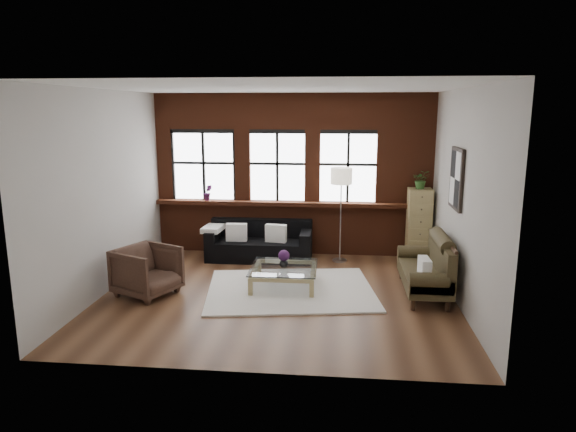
# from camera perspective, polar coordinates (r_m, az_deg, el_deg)

# --- Properties ---
(floor) EXTENTS (5.50, 5.50, 0.00)m
(floor) POSITION_cam_1_polar(r_m,az_deg,el_deg) (8.27, -1.12, -8.66)
(floor) COLOR #4C2D1C
(floor) RESTS_ON ground
(ceiling) EXTENTS (5.50, 5.50, 0.00)m
(ceiling) POSITION_cam_1_polar(r_m,az_deg,el_deg) (7.76, -1.22, 14.08)
(ceiling) COLOR white
(ceiling) RESTS_ON ground
(wall_back) EXTENTS (5.50, 0.00, 5.50)m
(wall_back) POSITION_cam_1_polar(r_m,az_deg,el_deg) (10.32, 0.52, 4.61)
(wall_back) COLOR #B1ACA5
(wall_back) RESTS_ON ground
(wall_front) EXTENTS (5.50, 0.00, 5.50)m
(wall_front) POSITION_cam_1_polar(r_m,az_deg,el_deg) (5.43, -4.36, -1.98)
(wall_front) COLOR #B1ACA5
(wall_front) RESTS_ON ground
(wall_left) EXTENTS (0.00, 5.00, 5.00)m
(wall_left) POSITION_cam_1_polar(r_m,az_deg,el_deg) (8.63, -19.63, 2.51)
(wall_left) COLOR #B1ACA5
(wall_left) RESTS_ON ground
(wall_right) EXTENTS (0.00, 5.00, 5.00)m
(wall_right) POSITION_cam_1_polar(r_m,az_deg,el_deg) (8.01, 18.78, 1.89)
(wall_right) COLOR #B1ACA5
(wall_right) RESTS_ON ground
(brick_backwall) EXTENTS (5.50, 0.12, 3.20)m
(brick_backwall) POSITION_cam_1_polar(r_m,az_deg,el_deg) (10.26, 0.49, 4.57)
(brick_backwall) COLOR #5C2715
(brick_backwall) RESTS_ON floor
(sill_ledge) EXTENTS (5.50, 0.30, 0.08)m
(sill_ledge) POSITION_cam_1_polar(r_m,az_deg,el_deg) (10.25, 0.43, 1.40)
(sill_ledge) COLOR #5C2715
(sill_ledge) RESTS_ON brick_backwall
(window_left) EXTENTS (1.38, 0.10, 1.50)m
(window_left) POSITION_cam_1_polar(r_m,az_deg,el_deg) (10.57, -9.32, 5.45)
(window_left) COLOR black
(window_left) RESTS_ON brick_backwall
(window_mid) EXTENTS (1.38, 0.10, 1.50)m
(window_mid) POSITION_cam_1_polar(r_m,az_deg,el_deg) (10.28, -1.18, 5.42)
(window_mid) COLOR black
(window_mid) RESTS_ON brick_backwall
(window_right) EXTENTS (1.38, 0.10, 1.50)m
(window_right) POSITION_cam_1_polar(r_m,az_deg,el_deg) (10.21, 6.68, 5.30)
(window_right) COLOR black
(window_right) RESTS_ON brick_backwall
(wall_poster) EXTENTS (0.05, 0.74, 0.94)m
(wall_poster) POSITION_cam_1_polar(r_m,az_deg,el_deg) (8.25, 18.23, 3.96)
(wall_poster) COLOR black
(wall_poster) RESTS_ON wall_right
(shag_rug) EXTENTS (2.94, 2.46, 0.03)m
(shag_rug) POSITION_cam_1_polar(r_m,az_deg,el_deg) (8.42, 0.28, -8.18)
(shag_rug) COLOR silver
(shag_rug) RESTS_ON floor
(dark_sofa) EXTENTS (2.02, 0.82, 0.73)m
(dark_sofa) POSITION_cam_1_polar(r_m,az_deg,el_deg) (10.04, -3.18, -2.79)
(dark_sofa) COLOR black
(dark_sofa) RESTS_ON floor
(pillow_a) EXTENTS (0.41, 0.16, 0.34)m
(pillow_a) POSITION_cam_1_polar(r_m,az_deg,el_deg) (9.97, -5.74, -1.81)
(pillow_a) COLOR white
(pillow_a) RESTS_ON dark_sofa
(pillow_b) EXTENTS (0.42, 0.20, 0.34)m
(pillow_b) POSITION_cam_1_polar(r_m,az_deg,el_deg) (9.85, -1.35, -1.93)
(pillow_b) COLOR white
(pillow_b) RESTS_ON dark_sofa
(vintage_settee) EXTENTS (0.75, 1.69, 0.90)m
(vintage_settee) POSITION_cam_1_polar(r_m,az_deg,el_deg) (8.43, 14.87, -5.44)
(vintage_settee) COLOR #362D19
(vintage_settee) RESTS_ON floor
(pillow_settee) EXTENTS (0.16, 0.39, 0.34)m
(pillow_settee) POSITION_cam_1_polar(r_m,az_deg,el_deg) (7.90, 14.91, -5.74)
(pillow_settee) COLOR white
(pillow_settee) RESTS_ON vintage_settee
(armchair) EXTENTS (1.12, 1.11, 0.78)m
(armchair) POSITION_cam_1_polar(r_m,az_deg,el_deg) (8.42, -15.37, -5.93)
(armchair) COLOR #3C271E
(armchair) RESTS_ON floor
(coffee_table) EXTENTS (1.09, 1.09, 0.36)m
(coffee_table) POSITION_cam_1_polar(r_m,az_deg,el_deg) (8.52, -0.46, -6.82)
(coffee_table) COLOR tan
(coffee_table) RESTS_ON shag_rug
(vase) EXTENTS (0.15, 0.15, 0.15)m
(vase) POSITION_cam_1_polar(r_m,az_deg,el_deg) (8.44, -0.46, -5.17)
(vase) COLOR #B2B2B2
(vase) RESTS_ON coffee_table
(flowers) EXTENTS (0.19, 0.19, 0.19)m
(flowers) POSITION_cam_1_polar(r_m,az_deg,el_deg) (8.40, -0.46, -4.42)
(flowers) COLOR #441A4C
(flowers) RESTS_ON vase
(drawer_chest) EXTENTS (0.44, 0.44, 1.42)m
(drawer_chest) POSITION_cam_1_polar(r_m,az_deg,el_deg) (10.14, 14.32, -1.01)
(drawer_chest) COLOR tan
(drawer_chest) RESTS_ON floor
(potted_plant_top) EXTENTS (0.34, 0.30, 0.35)m
(potted_plant_top) POSITION_cam_1_polar(r_m,az_deg,el_deg) (9.99, 14.58, 3.94)
(potted_plant_top) COLOR #2D5923
(potted_plant_top) RESTS_ON drawer_chest
(floor_lamp) EXTENTS (0.40, 0.40, 1.96)m
(floor_lamp) POSITION_cam_1_polar(r_m,az_deg,el_deg) (9.80, 5.88, 0.50)
(floor_lamp) COLOR #A5A5A8
(floor_lamp) RESTS_ON floor
(sill_plant) EXTENTS (0.22, 0.20, 0.32)m
(sill_plant) POSITION_cam_1_polar(r_m,az_deg,el_deg) (10.49, -8.90, 2.60)
(sill_plant) COLOR #441A4C
(sill_plant) RESTS_ON sill_ledge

